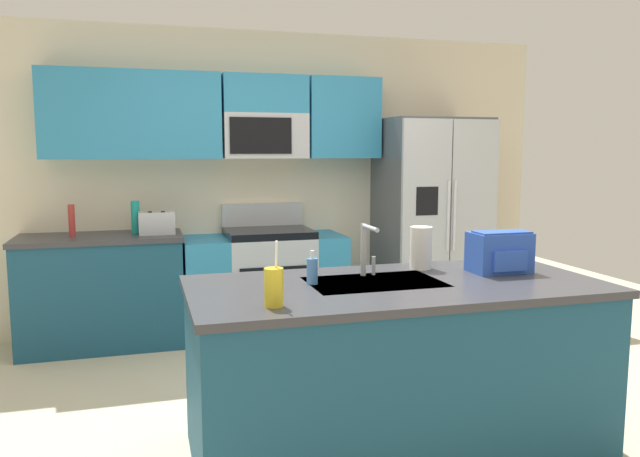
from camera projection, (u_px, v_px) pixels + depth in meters
The scene contains 14 objects.
ground_plane at pixel (342, 416), 3.65m from camera, with size 9.00×9.00×0.00m, color beige.
kitchen_wall_unit at pixel (253, 161), 5.41m from camera, with size 5.20×0.43×2.60m.
back_counter at pixel (102, 291), 4.91m from camera, with size 1.27×0.63×0.90m.
range_oven at pixel (265, 282), 5.28m from camera, with size 1.36×0.61×1.10m.
refrigerator at pixel (431, 222), 5.57m from camera, with size 0.90×0.76×1.85m.
island_counter at pixel (395, 367), 3.18m from camera, with size 2.11×0.99×0.90m.
toaster at pixel (157, 223), 4.92m from camera, with size 0.28×0.16×0.18m.
pepper_mill at pixel (72, 221), 4.78m from camera, with size 0.05×0.05×0.25m, color #B2332D.
bottle_teal at pixel (135, 217), 4.96m from camera, with size 0.07×0.07×0.26m, color teal.
sink_faucet at pixel (366, 245), 3.26m from camera, with size 0.08×0.21×0.28m.
drink_cup_yellow at pixel (274, 287), 2.64m from camera, with size 0.08×0.08×0.29m.
soap_dispenser at pixel (312, 271), 3.08m from camera, with size 0.06×0.06×0.17m.
paper_towel_roll at pixel (421, 248), 3.48m from camera, with size 0.12×0.12×0.24m, color white.
backpack at pixel (500, 251), 3.38m from camera, with size 0.32×0.22×0.23m.
Camera 1 is at (-1.10, -3.30, 1.57)m, focal length 34.45 mm.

